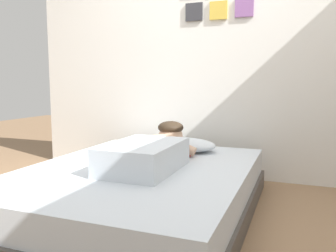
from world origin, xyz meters
TOP-DOWN VIEW (x-y plane):
  - ground_plane at (0.00, 0.00)m, footprint 11.73×11.73m
  - back_wall at (0.00, 1.35)m, footprint 3.87×0.12m
  - bed at (-0.27, 0.17)m, footprint 1.47×1.91m
  - pillow at (-0.15, 0.79)m, footprint 0.52×0.32m
  - person_lying at (-0.20, 0.24)m, footprint 0.43×0.92m
  - coffee_cup at (-0.08, 0.60)m, footprint 0.12×0.09m
  - cell_phone at (-0.33, 0.16)m, footprint 0.07×0.14m

SIDE VIEW (x-z plane):
  - ground_plane at x=0.00m, z-range 0.00..0.00m
  - bed at x=-0.27m, z-range 0.00..0.33m
  - cell_phone at x=-0.33m, z-range 0.33..0.34m
  - coffee_cup at x=-0.08m, z-range 0.33..0.41m
  - pillow at x=-0.15m, z-range 0.33..0.44m
  - person_lying at x=-0.20m, z-range 0.30..0.57m
  - back_wall at x=0.00m, z-range 0.00..2.50m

